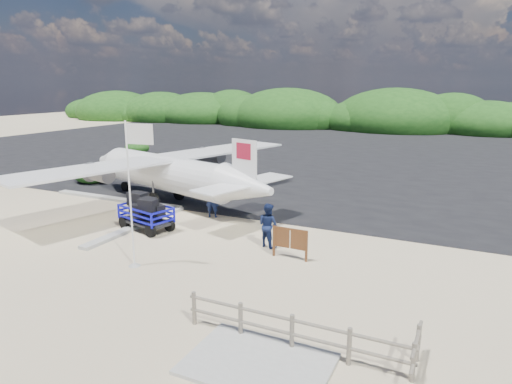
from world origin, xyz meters
TOP-DOWN VIEW (x-y plane):
  - ground at (0.00, 0.00)m, footprint 160.00×160.00m
  - asphalt_apron at (0.00, 30.00)m, footprint 90.00×50.00m
  - lagoon at (-9.00, 1.50)m, footprint 9.00×7.00m
  - walkway_pad at (5.50, -6.00)m, footprint 3.50×2.50m
  - vegetation_band at (0.00, 55.00)m, footprint 124.00×8.00m
  - fence at (6.00, -5.00)m, footprint 6.40×2.00m
  - baggage_cart at (-3.83, 1.35)m, footprint 3.11×2.23m
  - flagpole at (-1.43, -2.36)m, footprint 1.15×0.60m
  - signboard at (3.62, 0.88)m, footprint 1.57×0.18m
  - crew_a at (-2.12, 4.51)m, footprint 0.79×0.61m
  - crew_b at (2.27, 1.78)m, footprint 1.10×0.97m

SIDE VIEW (x-z plane):
  - ground at x=0.00m, z-range 0.00..0.00m
  - asphalt_apron at x=0.00m, z-range -0.02..0.02m
  - lagoon at x=-9.00m, z-range -0.20..0.20m
  - walkway_pad at x=5.50m, z-range -0.05..0.05m
  - vegetation_band at x=0.00m, z-range -2.20..2.20m
  - fence at x=6.00m, z-range -0.55..0.55m
  - baggage_cart at x=-3.83m, z-range -0.70..0.70m
  - flagpole at x=-1.43m, z-range -2.74..2.74m
  - signboard at x=3.62m, z-range -0.65..0.65m
  - crew_b at x=2.27m, z-range 0.00..1.89m
  - crew_a at x=-2.12m, z-range 0.00..1.91m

